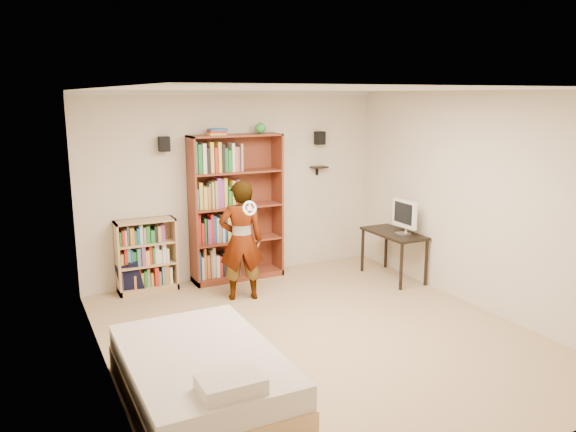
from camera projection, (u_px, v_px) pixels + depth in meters
name	position (u px, v px, depth m)	size (l,w,h in m)	color
ground	(319.00, 336.00, 6.29)	(4.50, 5.00, 0.01)	tan
room_shell	(321.00, 180.00, 5.91)	(4.52, 5.02, 2.71)	beige
crown_molding	(322.00, 92.00, 5.72)	(4.50, 5.00, 0.06)	silver
speaker_left	(164.00, 144.00, 7.50)	(0.14, 0.12, 0.20)	black
speaker_right	(320.00, 138.00, 8.55)	(0.14, 0.12, 0.20)	black
wall_shelf	(319.00, 167.00, 8.66)	(0.25, 0.16, 0.03)	black
tall_bookshelf	(237.00, 208.00, 8.05)	(1.33, 0.39, 2.10)	brown
low_bookshelf	(147.00, 256.00, 7.63)	(0.80, 0.30, 1.00)	tan
computer_desk	(393.00, 255.00, 8.21)	(0.51, 1.02, 0.69)	black
imac	(403.00, 217.00, 7.98)	(0.10, 0.49, 0.49)	white
daybed	(202.00, 370.00, 4.91)	(1.27, 1.95, 0.57)	beige
person	(241.00, 240.00, 7.29)	(0.58, 0.38, 1.58)	black
wii_wheel	(250.00, 208.00, 6.93)	(0.19, 0.19, 0.03)	white
navy_bag	(130.00, 278.00, 7.58)	(0.33, 0.22, 0.45)	black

